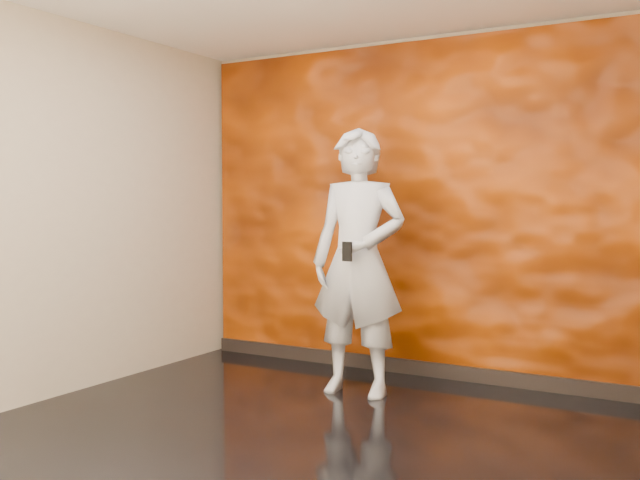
{
  "coord_description": "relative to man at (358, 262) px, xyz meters",
  "views": [
    {
      "loc": [
        2.27,
        -3.58,
        1.43
      ],
      "look_at": [
        -0.17,
        0.71,
        1.17
      ],
      "focal_mm": 40.0,
      "sensor_mm": 36.0,
      "label": 1
    }
  ],
  "objects": [
    {
      "name": "room",
      "position": [
        0.1,
        -1.16,
        0.41
      ],
      "size": [
        4.02,
        4.02,
        2.81
      ],
      "color": "black",
      "rests_on": "ground"
    },
    {
      "name": "feature_wall",
      "position": [
        0.1,
        0.8,
        0.39
      ],
      "size": [
        3.9,
        0.06,
        2.75
      ],
      "primitive_type": "cube",
      "color": "#BE4300",
      "rests_on": "ground"
    },
    {
      "name": "baseboard",
      "position": [
        0.1,
        0.76,
        -0.93
      ],
      "size": [
        3.9,
        0.04,
        0.12
      ],
      "primitive_type": "cube",
      "color": "black",
      "rests_on": "ground"
    },
    {
      "name": "man",
      "position": [
        0.0,
        0.0,
        0.0
      ],
      "size": [
        0.76,
        0.53,
        1.98
      ],
      "primitive_type": "imported",
      "rotation": [
        0.0,
        0.0,
        0.08
      ],
      "color": "#969AA4",
      "rests_on": "ground"
    },
    {
      "name": "phone",
      "position": [
        0.04,
        -0.27,
        0.09
      ],
      "size": [
        0.08,
        0.02,
        0.14
      ],
      "primitive_type": "cube",
      "rotation": [
        0.0,
        0.0,
        -0.07
      ],
      "color": "black",
      "rests_on": "man"
    }
  ]
}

